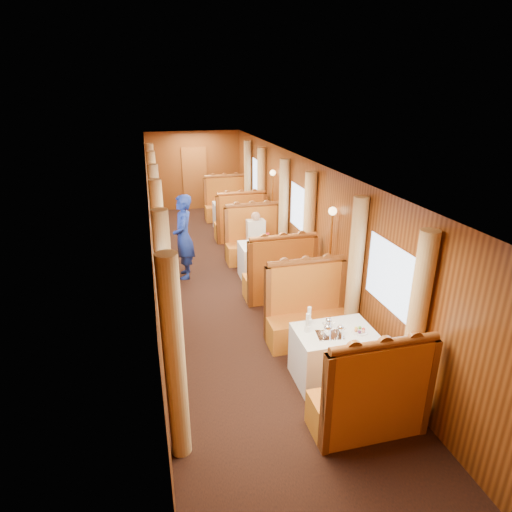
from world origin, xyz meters
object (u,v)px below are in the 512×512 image
object	(u,v)px
banquette_near_aft	(307,316)
table_mid	(265,261)
table_far	(233,216)
rose_vase_far	(232,197)
banquette_mid_fwd	(280,278)
teapot_back	(328,324)
banquette_far_aft	(226,205)
banquette_far_fwd	(240,225)
banquette_near_fwd	(370,402)
tea_tray	(330,335)
teapot_right	(340,331)
steward	(184,237)
rose_vase_mid	(268,236)
table_near	(333,355)
fruit_plate	(360,331)
banquette_mid_aft	(254,243)
teapot_left	(327,332)
passenger	(256,233)

from	to	relation	value
banquette_near_aft	table_mid	size ratio (longest dim) A/B	1.28
table_mid	table_far	xyz separation A→B (m)	(0.00, 3.50, 0.00)
table_far	rose_vase_far	size ratio (longest dim) A/B	2.92
banquette_mid_fwd	table_far	bearing A→B (deg)	90.00
teapot_back	banquette_far_aft	bearing A→B (deg)	105.01
table_far	banquette_far_fwd	distance (m)	1.02
banquette_near_fwd	tea_tray	xyz separation A→B (m)	(-0.11, 0.93, 0.33)
teapot_right	rose_vase_far	size ratio (longest dim) A/B	0.40
table_mid	table_far	size ratio (longest dim) A/B	1.00
banquette_near_aft	steward	bearing A→B (deg)	118.89
table_mid	tea_tray	distance (m)	3.61
banquette_far_aft	rose_vase_mid	xyz separation A→B (m)	(0.04, -4.54, 0.50)
banquette_far_fwd	teapot_back	bearing A→B (deg)	-90.59
table_near	banquette_far_aft	xyz separation A→B (m)	(0.00, 8.01, 0.05)
banquette_near_fwd	banquette_far_aft	bearing A→B (deg)	90.00
banquette_near_fwd	banquette_near_aft	xyz separation A→B (m)	(0.00, 2.03, 0.00)
fruit_plate	banquette_mid_aft	bearing A→B (deg)	93.73
teapot_right	steward	world-z (taller)	steward
banquette_mid_fwd	teapot_left	distance (m)	2.63
banquette_far_aft	teapot_back	xyz separation A→B (m)	(-0.06, -7.92, 0.39)
table_mid	rose_vase_mid	bearing A→B (deg)	-32.24
rose_vase_far	passenger	world-z (taller)	passenger
table_mid	teapot_right	size ratio (longest dim) A/B	7.32
banquette_far_fwd	banquette_far_aft	distance (m)	2.03
teapot_left	rose_vase_mid	distance (m)	3.59
table_mid	tea_tray	bearing A→B (deg)	-91.79
teapot_back	teapot_left	bearing A→B (deg)	-101.17
teapot_right	banquette_mid_fwd	bearing A→B (deg)	86.09
teapot_right	teapot_back	size ratio (longest dim) A/B	0.99
tea_tray	steward	distance (m)	4.33
table_near	rose_vase_mid	world-z (taller)	rose_vase_mid
banquette_far_fwd	banquette_far_aft	bearing A→B (deg)	90.00
teapot_back	rose_vase_far	xyz separation A→B (m)	(0.05, 6.91, 0.12)
banquette_far_aft	fruit_plate	xyz separation A→B (m)	(0.30, -8.11, 0.35)
passenger	banquette_mid_fwd	bearing A→B (deg)	-90.00
fruit_plate	rose_vase_far	size ratio (longest dim) A/B	0.60
banquette_mid_aft	fruit_plate	distance (m)	4.64
table_near	tea_tray	size ratio (longest dim) A/B	3.09
tea_tray	teapot_back	xyz separation A→B (m)	(0.05, 0.18, 0.05)
banquette_near_fwd	table_far	distance (m)	8.01
table_near	banquette_far_aft	distance (m)	8.01
steward	passenger	distance (m)	1.67
fruit_plate	passenger	bearing A→B (deg)	93.91
teapot_left	banquette_near_aft	bearing A→B (deg)	74.19
steward	table_far	bearing A→B (deg)	155.56
banquette_far_aft	fruit_plate	bearing A→B (deg)	-87.87
teapot_right	banquette_mid_aft	bearing A→B (deg)	85.91
tea_tray	fruit_plate	world-z (taller)	fruit_plate
table_near	banquette_mid_aft	xyz separation A→B (m)	(0.00, 4.51, 0.05)
banquette_mid_aft	rose_vase_far	bearing A→B (deg)	90.35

